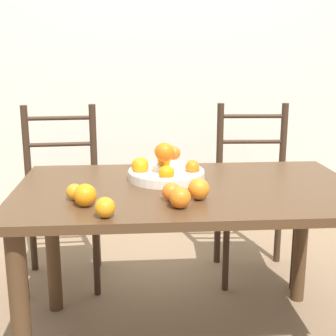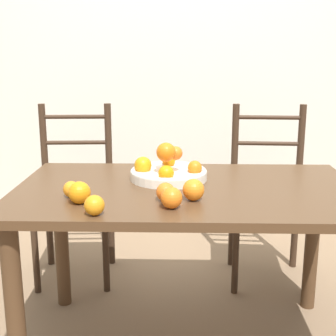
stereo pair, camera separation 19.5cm
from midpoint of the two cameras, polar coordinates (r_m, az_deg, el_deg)
name	(u,v)px [view 1 (the left image)]	position (r m, az deg, el deg)	size (l,w,h in m)	color
wall_back	(164,51)	(3.30, -2.19, 14.09)	(8.00, 0.06, 2.60)	silver
dining_table	(188,211)	(1.98, -0.40, -5.31)	(1.43, 0.85, 0.74)	#4C331E
fruit_bowl	(166,170)	(2.05, -3.01, -0.32)	(0.34, 0.34, 0.17)	silver
orange_loose_0	(180,198)	(1.67, -1.86, -3.67)	(0.08, 0.08, 0.08)	orange
orange_loose_1	(171,192)	(1.75, -2.77, -2.97)	(0.07, 0.07, 0.07)	orange
orange_loose_2	(85,195)	(1.73, -13.26, -3.29)	(0.08, 0.08, 0.08)	orange
orange_loose_3	(74,192)	(1.82, -14.37, -2.91)	(0.06, 0.06, 0.06)	orange
orange_loose_4	(105,207)	(1.60, -11.17, -4.80)	(0.07, 0.07, 0.07)	orange
orange_loose_5	(199,189)	(1.77, 0.62, -2.61)	(0.08, 0.08, 0.08)	orange
chair_left	(61,201)	(2.73, -14.92, -3.92)	(0.44, 0.43, 1.00)	#382619
chair_right	(254,196)	(2.75, 8.48, -3.48)	(0.44, 0.42, 1.00)	#382619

